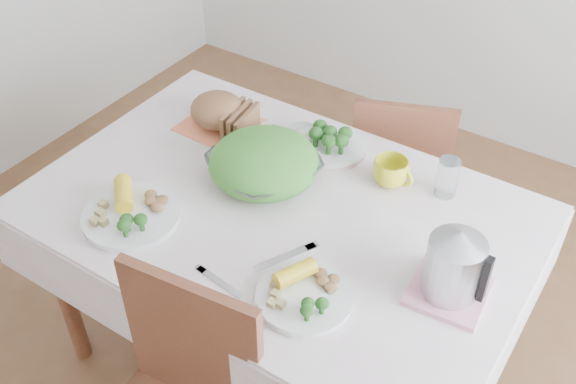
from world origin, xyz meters
The scene contains 17 objects.
floor centered at (0.00, 0.00, 0.00)m, with size 3.60×3.60×0.00m, color brown.
dining_table centered at (0.00, 0.00, 0.38)m, with size 1.40×0.90×0.75m, color brown.
tablecloth centered at (0.00, 0.00, 0.76)m, with size 1.50×1.00×0.01m, color silver.
chair_far centered at (0.07, 0.77, 0.47)m, with size 0.38×0.38×0.85m, color brown.
salad_bowl centered at (-0.12, 0.09, 0.80)m, with size 0.33×0.33×0.08m, color white.
dinner_plate_left centered at (-0.34, -0.29, 0.77)m, with size 0.29×0.29×0.02m, color white.
dinner_plate_right centered at (0.26, -0.26, 0.77)m, with size 0.26×0.26×0.02m, color white.
broccoli_plate centered at (-0.02, 0.34, 0.77)m, with size 0.25×0.25×0.02m, color beige.
napkin centered at (-0.43, 0.25, 0.76)m, with size 0.24×0.24×0.00m, color #FC8455.
bread_loaf centered at (-0.43, 0.25, 0.82)m, with size 0.20×0.18×0.12m, color brown.
fruit_bowl centered at (-0.13, 0.34, 0.78)m, with size 0.12×0.12×0.04m, color white.
yellow_mug centered at (0.23, 0.29, 0.81)m, with size 0.11×0.11×0.09m, color yellow.
glass_tumbler centered at (0.39, 0.34, 0.83)m, with size 0.07×0.07×0.13m, color white.
pink_tray centered at (0.57, -0.04, 0.77)m, with size 0.20×0.20×0.02m, color pink.
electric_kettle centered at (0.57, -0.04, 0.88)m, with size 0.15×0.15×0.21m, color #B2B5BA.
fork_right centered at (0.13, -0.16, 0.76)m, with size 0.02×0.19×0.00m, color silver.
knife centered at (0.04, -0.34, 0.76)m, with size 0.02×0.16×0.00m, color silver.
Camera 1 is at (0.87, -1.26, 2.12)m, focal length 42.00 mm.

